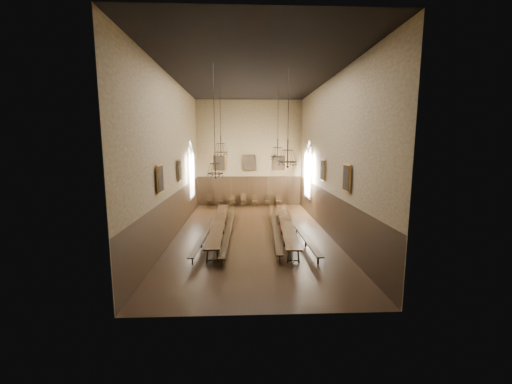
{
  "coord_description": "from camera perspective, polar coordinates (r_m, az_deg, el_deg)",
  "views": [
    {
      "loc": [
        -0.53,
        -18.09,
        5.27
      ],
      "look_at": [
        0.28,
        1.5,
        2.29
      ],
      "focal_mm": 22.0,
      "sensor_mm": 36.0,
      "label": 1
    }
  ],
  "objects": [
    {
      "name": "chandelier_front_left",
      "position": [
        15.4,
        -7.46,
        4.88
      ],
      "size": [
        0.76,
        0.76,
        5.26
      ],
      "color": "black",
      "rests_on": "ceiling"
    },
    {
      "name": "bench_right_outer",
      "position": [
        18.99,
        7.38,
        -6.6
      ],
      "size": [
        0.61,
        10.64,
        0.48
      ],
      "rotation": [
        0.0,
        0.0,
        0.03
      ],
      "color": "black",
      "rests_on": "floor"
    },
    {
      "name": "bench_left_outer",
      "position": [
        18.75,
        -8.67,
        -6.89
      ],
      "size": [
        0.74,
        9.99,
        0.45
      ],
      "rotation": [
        0.0,
        0.0,
        -0.04
      ],
      "color": "black",
      "rests_on": "floor"
    },
    {
      "name": "portrait_back_0",
      "position": [
        27.1,
        -6.76,
        5.25
      ],
      "size": [
        1.1,
        0.12,
        1.4
      ],
      "color": "#A96F28",
      "rests_on": "wall_back"
    },
    {
      "name": "wall_right",
      "position": [
        18.8,
        13.28,
        6.05
      ],
      "size": [
        0.02,
        18.0,
        9.0
      ],
      "primitive_type": "cube",
      "color": "#8E7E57",
      "rests_on": "ground"
    },
    {
      "name": "window_right",
      "position": [
        24.18,
        9.51,
        4.08
      ],
      "size": [
        0.2,
        2.2,
        4.6
      ],
      "primitive_type": null,
      "color": "white",
      "rests_on": "wall_right"
    },
    {
      "name": "portrait_right_0",
      "position": [
        19.78,
        12.06,
        3.89
      ],
      "size": [
        0.12,
        1.0,
        1.3
      ],
      "color": "#A96F28",
      "rests_on": "wall_right"
    },
    {
      "name": "wainscot_panelling",
      "position": [
        18.54,
        -0.66,
        -3.89
      ],
      "size": [
        9.0,
        18.0,
        2.5
      ],
      "primitive_type": null,
      "color": "black",
      "rests_on": "floor"
    },
    {
      "name": "portrait_back_2",
      "position": [
        27.2,
        4.28,
        5.3
      ],
      "size": [
        1.1,
        0.12,
        1.4
      ],
      "color": "#A96F28",
      "rests_on": "wall_back"
    },
    {
      "name": "chair_5",
      "position": [
        27.18,
        2.07,
        -1.95
      ],
      "size": [
        0.52,
        0.52,
        0.94
      ],
      "rotation": [
        0.0,
        0.0,
        -0.32
      ],
      "color": "black",
      "rests_on": "floor"
    },
    {
      "name": "wall_left",
      "position": [
        18.54,
        -14.83,
        5.96
      ],
      "size": [
        0.02,
        18.0,
        9.0
      ],
      "primitive_type": "cube",
      "color": "#8E7E57",
      "rests_on": "ground"
    },
    {
      "name": "bench_left_inner",
      "position": [
        18.74,
        -4.97,
        -6.77
      ],
      "size": [
        0.47,
        10.56,
        0.48
      ],
      "rotation": [
        0.0,
        0.0,
        -0.01
      ],
      "color": "black",
      "rests_on": "floor"
    },
    {
      "name": "wall_front",
      "position": [
        9.13,
        0.98,
        3.79
      ],
      "size": [
        9.0,
        0.02,
        9.0
      ],
      "primitive_type": "cube",
      "color": "#8E7E57",
      "rests_on": "ground"
    },
    {
      "name": "chandelier_front_right",
      "position": [
        16.15,
        5.78,
        6.52
      ],
      "size": [
        0.92,
        0.92,
        4.77
      ],
      "color": "black",
      "rests_on": "ceiling"
    },
    {
      "name": "bench_right_inner",
      "position": [
        18.94,
        3.49,
        -6.63
      ],
      "size": [
        0.89,
        10.15,
        0.46
      ],
      "rotation": [
        0.0,
        0.0,
        -0.06
      ],
      "color": "black",
      "rests_on": "floor"
    },
    {
      "name": "window_left",
      "position": [
        23.99,
        -11.73,
        3.98
      ],
      "size": [
        0.2,
        2.2,
        4.6
      ],
      "primitive_type": null,
      "color": "white",
      "rests_on": "wall_left"
    },
    {
      "name": "chair_0",
      "position": [
        27.31,
        -8.41,
        -1.92
      ],
      "size": [
        0.48,
        0.48,
        1.04
      ],
      "rotation": [
        0.0,
        0.0,
        -0.03
      ],
      "color": "black",
      "rests_on": "floor"
    },
    {
      "name": "portrait_right_1",
      "position": [
        15.48,
        16.17,
        2.47
      ],
      "size": [
        0.12,
        1.0,
        1.3
      ],
      "color": "#A96F28",
      "rests_on": "wall_right"
    },
    {
      "name": "chair_4",
      "position": [
        27.07,
        -0.22,
        -1.99
      ],
      "size": [
        0.43,
        0.43,
        0.93
      ],
      "rotation": [
        0.0,
        0.0,
        0.05
      ],
      "color": "black",
      "rests_on": "floor"
    },
    {
      "name": "portrait_left_0",
      "position": [
        19.54,
        -13.74,
        3.78
      ],
      "size": [
        0.12,
        1.0,
        1.3
      ],
      "color": "#A96F28",
      "rests_on": "wall_left"
    },
    {
      "name": "table_right",
      "position": [
        18.69,
        5.49,
        -6.54
      ],
      "size": [
        1.35,
        10.08,
        0.78
      ],
      "rotation": [
        0.0,
        0.0,
        -0.06
      ],
      "color": "black",
      "rests_on": "floor"
    },
    {
      "name": "floor",
      "position": [
        18.85,
        -0.66,
        -7.63
      ],
      "size": [
        9.0,
        18.0,
        0.02
      ],
      "primitive_type": "cube",
      "color": "black",
      "rests_on": "ground"
    },
    {
      "name": "ceiling",
      "position": [
        18.48,
        -0.71,
        20.3
      ],
      "size": [
        9.0,
        18.0,
        0.02
      ],
      "primitive_type": "cube",
      "color": "black",
      "rests_on": "ground"
    },
    {
      "name": "chair_1",
      "position": [
        27.13,
        -6.44,
        -2.01
      ],
      "size": [
        0.47,
        0.47,
        0.95
      ],
      "rotation": [
        0.0,
        0.0,
        -0.12
      ],
      "color": "black",
      "rests_on": "floor"
    },
    {
      "name": "chair_6",
      "position": [
        27.22,
        4.16,
        -1.96
      ],
      "size": [
        0.45,
        0.45,
        0.91
      ],
      "rotation": [
        0.0,
        0.0,
        0.14
      ],
      "color": "black",
      "rests_on": "floor"
    },
    {
      "name": "portrait_back_1",
      "position": [
        27.02,
        -1.23,
        5.3
      ],
      "size": [
        1.1,
        0.12,
        1.4
      ],
      "color": "#A96F28",
      "rests_on": "wall_back"
    },
    {
      "name": "table_left",
      "position": [
        18.83,
        -6.74,
        -6.43
      ],
      "size": [
        0.84,
        10.23,
        0.8
      ],
      "rotation": [
        0.0,
        0.0,
        0.01
      ],
      "color": "black",
      "rests_on": "floor"
    },
    {
      "name": "chair_3",
      "position": [
        27.16,
        -2.23,
        -1.89
      ],
      "size": [
        0.56,
        0.56,
        1.04
      ],
      "rotation": [
        0.0,
        0.0,
        0.25
      ],
      "color": "black",
      "rests_on": "floor"
    },
    {
      "name": "chandelier_back_right",
      "position": [
        20.95,
        3.97,
        7.16
      ],
      "size": [
        0.95,
        0.95,
        4.71
      ],
      "color": "black",
      "rests_on": "ceiling"
    },
    {
      "name": "portrait_left_1",
      "position": [
        15.17,
        -17.05,
        2.31
      ],
      "size": [
        0.12,
        1.0,
        1.3
      ],
      "color": "#A96F28",
      "rests_on": "wall_left"
    },
    {
      "name": "chandelier_back_left",
      "position": [
        20.86,
        -6.42,
        7.98
      ],
      "size": [
        0.88,
        0.88,
        4.39
      ],
      "color": "black",
      "rests_on": "ceiling"
    },
    {
      "name": "chair_2",
      "position": [
        27.04,
        -4.31,
        -2.01
      ],
      "size": [
        0.47,
        0.47,
        0.94
      ],
      "rotation": [
        0.0,
        0.0,
        0.15
      ],
      "color": "black",
      "rests_on": "floor"
    },
    {
      "name": "wall_back",
      "position": [
        27.12,
        -1.24,
        7.0
      ],
      "size": [
        9.0,
        0.02,
        9.0
      ],
      "primitive_type": "cube",
      "color": "#8E7E57",
      "rests_on": "ground"
    }
  ]
}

